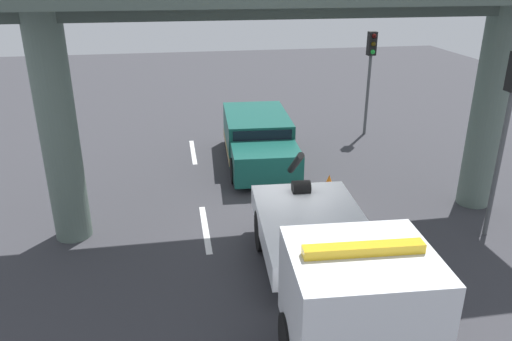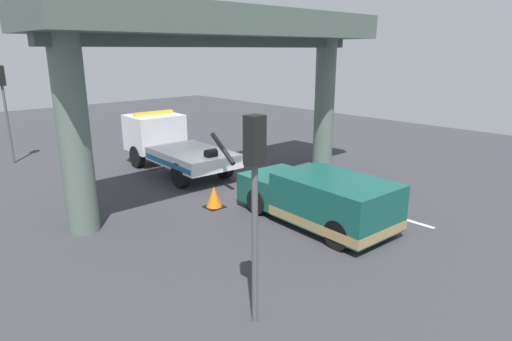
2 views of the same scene
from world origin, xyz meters
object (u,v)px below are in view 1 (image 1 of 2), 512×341
Objects in this scene: tow_truck_white at (335,264)px; traffic_light_near at (371,61)px; towed_van_green at (258,140)px; traffic_cone_orange at (329,187)px; traffic_light_far at (510,107)px.

traffic_light_near is at bearing 155.77° from tow_truck_white.
tow_truck_white is 8.68m from towed_van_green.
towed_van_green is at bearing -155.48° from traffic_cone_orange.
towed_van_green is (-8.67, 0.05, -0.42)m from tow_truck_white.
traffic_light_near is 7.11m from traffic_cone_orange.
traffic_light_near reaches higher than traffic_cone_orange.
traffic_cone_orange is at bearing 163.31° from tow_truck_white.
traffic_light_far reaches higher than traffic_light_near.
traffic_cone_orange is (-2.82, -3.35, -3.03)m from traffic_light_far.
towed_van_green is 7.18× the size of traffic_cone_orange.
traffic_light_far is at bearing 38.30° from towed_van_green.
traffic_cone_orange is (-5.29, 1.59, -0.85)m from tow_truck_white.
towed_van_green is 3.74m from traffic_cone_orange.
tow_truck_white is 1.77× the size of traffic_light_near.
traffic_cone_orange is (3.38, 1.54, -0.43)m from towed_van_green.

